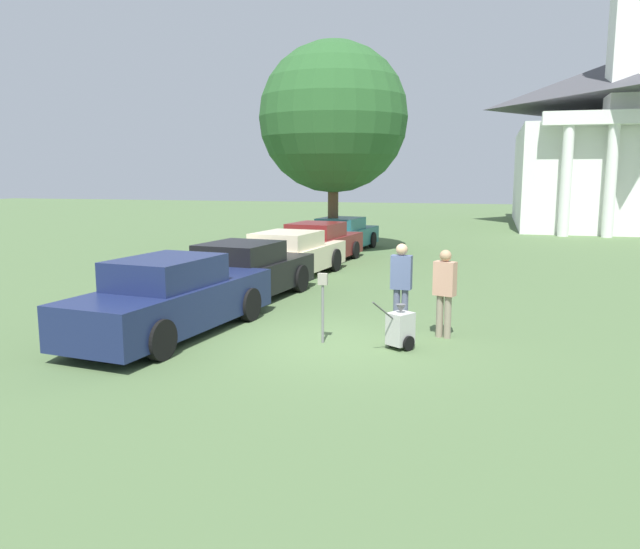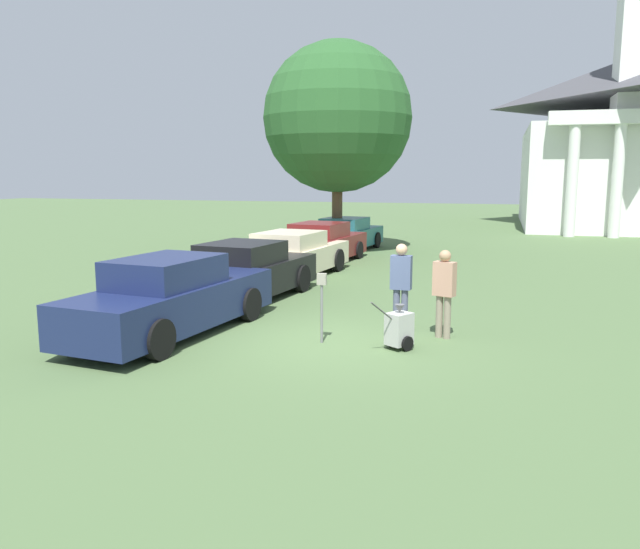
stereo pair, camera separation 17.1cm
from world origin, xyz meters
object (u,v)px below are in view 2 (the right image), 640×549
parked_car_maroon (321,244)px  parked_car_black (245,273)px  parked_car_cream (292,255)px  equipment_cart (399,329)px  person_worker (401,281)px  parked_car_teal (346,235)px  parked_car_navy (172,298)px  church (618,133)px  person_supervisor (444,288)px  parking_meter (322,295)px

parked_car_maroon → parked_car_black: bearing=-83.2°
parked_car_cream → equipment_cart: parked_car_cream is taller
parked_car_black → person_worker: 4.93m
parked_car_teal → person_worker: person_worker is taller
parked_car_maroon → parked_car_navy: bearing=-83.2°
church → person_supervisor: bearing=-104.2°
parked_car_teal → equipment_cart: 15.20m
parked_car_cream → church: church is taller
person_worker → equipment_cart: 1.50m
equipment_cart → church: size_ratio=0.04×
parked_car_navy → equipment_cart: (4.58, 0.19, -0.35)m
parked_car_cream → parking_meter: size_ratio=3.88×
person_worker → person_supervisor: bearing=164.6°
parked_car_teal → parking_meter: size_ratio=3.61×
person_supervisor → parked_car_maroon: bearing=-41.9°
person_worker → parked_car_maroon: bearing=-61.7°
person_supervisor → parking_meter: bearing=43.9°
parked_car_cream → equipment_cart: bearing=-51.2°
parked_car_navy → parked_car_cream: 7.52m
person_worker → parked_car_navy: bearing=22.2°
parked_car_black → parked_car_cream: parked_car_black is taller
parked_car_teal → person_supervisor: 14.46m
parked_car_black → person_supervisor: person_supervisor is taller
parked_car_cream → person_supervisor: (5.30, -6.29, 0.32)m
parked_car_cream → person_supervisor: 8.23m
parked_car_teal → parked_car_maroon: bearing=-83.2°
parked_car_black → person_worker: size_ratio=2.74×
parked_car_cream → person_worker: size_ratio=2.88×
parked_car_teal → equipment_cart: parked_car_teal is taller
person_supervisor → equipment_cart: size_ratio=1.77×
parked_car_teal → equipment_cart: (4.58, -14.49, -0.27)m
parked_car_teal → parked_car_cream: bearing=-83.2°
church → person_worker: bearing=-106.0°
parked_car_black → parked_car_navy: bearing=-83.2°
parked_car_black → person_supervisor: size_ratio=2.84×
person_worker → person_supervisor: 0.95m
parked_car_black → church: size_ratio=0.19×
parked_car_black → parked_car_teal: size_ratio=1.02×
parked_car_maroon → equipment_cart: size_ratio=5.04×
parking_meter → church: church is taller
parked_car_navy → parked_car_black: 3.73m
parked_car_teal → parking_meter: 14.80m
parked_car_navy → parked_car_maroon: (0.00, 10.86, -0.06)m
parked_car_teal → parking_meter: bearing=-71.2°
parked_car_black → parking_meter: (3.08, -3.52, 0.24)m
person_worker → church: (8.55, 29.88, 4.65)m
parked_car_black → equipment_cart: size_ratio=5.01×
parking_meter → person_supervisor: (2.21, 1.02, 0.06)m
parked_car_navy → church: 34.33m
parked_car_teal → parking_meter: parked_car_teal is taller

